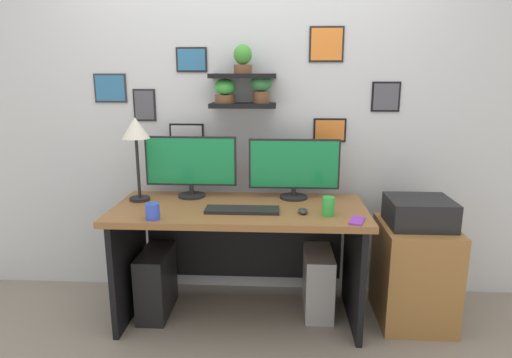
% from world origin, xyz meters
% --- Properties ---
extents(ground_plane, '(8.00, 8.00, 0.00)m').
position_xyz_m(ground_plane, '(0.00, 0.00, 0.00)').
color(ground_plane, gray).
extents(back_wall_assembly, '(4.40, 0.24, 2.70)m').
position_xyz_m(back_wall_assembly, '(-0.00, 0.44, 1.35)').
color(back_wall_assembly, silver).
rests_on(back_wall_assembly, ground).
extents(desk, '(1.56, 0.68, 0.75)m').
position_xyz_m(desk, '(0.00, 0.05, 0.54)').
color(desk, brown).
rests_on(desk, ground).
extents(monitor_left, '(0.60, 0.18, 0.40)m').
position_xyz_m(monitor_left, '(-0.34, 0.22, 0.97)').
color(monitor_left, black).
rests_on(monitor_left, desk).
extents(monitor_right, '(0.59, 0.18, 0.39)m').
position_xyz_m(monitor_right, '(0.34, 0.22, 0.96)').
color(monitor_right, black).
rests_on(monitor_right, desk).
extents(keyboard, '(0.44, 0.14, 0.02)m').
position_xyz_m(keyboard, '(0.03, -0.10, 0.76)').
color(keyboard, black).
rests_on(keyboard, desk).
extents(computer_mouse, '(0.06, 0.09, 0.03)m').
position_xyz_m(computer_mouse, '(0.38, -0.12, 0.77)').
color(computer_mouse, '#2D2D33').
rests_on(computer_mouse, desk).
extents(desk_lamp, '(0.17, 0.17, 0.54)m').
position_xyz_m(desk_lamp, '(-0.66, 0.11, 1.18)').
color(desk_lamp, black).
rests_on(desk_lamp, desk).
extents(cell_phone, '(0.11, 0.16, 0.01)m').
position_xyz_m(cell_phone, '(0.68, -0.25, 0.76)').
color(cell_phone, purple).
rests_on(cell_phone, desk).
extents(coffee_mug, '(0.08, 0.08, 0.09)m').
position_xyz_m(coffee_mug, '(-0.46, -0.27, 0.80)').
color(coffee_mug, blue).
rests_on(coffee_mug, desk).
extents(water_cup, '(0.07, 0.07, 0.11)m').
position_xyz_m(water_cup, '(0.53, -0.15, 0.81)').
color(water_cup, green).
rests_on(water_cup, desk).
extents(drawer_cabinet, '(0.44, 0.50, 0.64)m').
position_xyz_m(drawer_cabinet, '(1.11, 0.03, 0.32)').
color(drawer_cabinet, '#9E6B38').
rests_on(drawer_cabinet, ground).
extents(printer, '(0.38, 0.34, 0.17)m').
position_xyz_m(printer, '(1.11, 0.03, 0.72)').
color(printer, black).
rests_on(printer, drawer_cabinet).
extents(computer_tower_left, '(0.18, 0.40, 0.43)m').
position_xyz_m(computer_tower_left, '(-0.56, 0.02, 0.22)').
color(computer_tower_left, black).
rests_on(computer_tower_left, ground).
extents(computer_tower_right, '(0.18, 0.40, 0.42)m').
position_xyz_m(computer_tower_right, '(0.51, 0.10, 0.21)').
color(computer_tower_right, '#99999E').
rests_on(computer_tower_right, ground).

